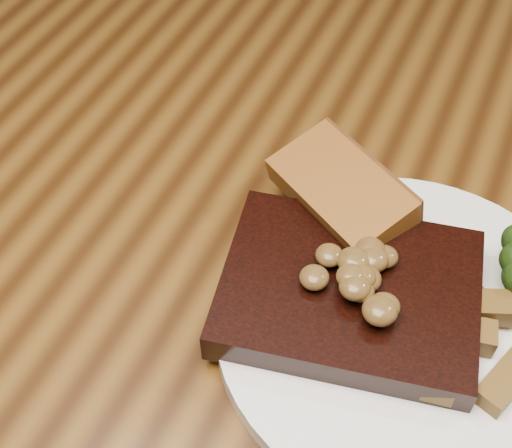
# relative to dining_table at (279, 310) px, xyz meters

# --- Properties ---
(dining_table) EXTENTS (1.60, 0.90, 0.75)m
(dining_table) POSITION_rel_dining_table_xyz_m (0.00, 0.00, 0.00)
(dining_table) COLOR #533510
(dining_table) RESTS_ON ground
(chair_far) EXTENTS (0.53, 0.53, 0.88)m
(chair_far) POSITION_rel_dining_table_xyz_m (-0.19, 0.65, -0.18)
(chair_far) COLOR black
(chair_far) RESTS_ON ground
(plate) EXTENTS (0.30, 0.30, 0.01)m
(plate) POSITION_rel_dining_table_xyz_m (0.11, -0.04, 0.10)
(plate) COLOR white
(plate) RESTS_ON dining_table
(steak) EXTENTS (0.20, 0.17, 0.03)m
(steak) POSITION_rel_dining_table_xyz_m (0.07, -0.04, 0.12)
(steak) COLOR black
(steak) RESTS_ON plate
(steak_bone) EXTENTS (0.15, 0.04, 0.02)m
(steak_bone) POSITION_rel_dining_table_xyz_m (0.07, -0.10, 0.11)
(steak_bone) COLOR beige
(steak_bone) RESTS_ON plate
(mushroom_pile) EXTENTS (0.07, 0.07, 0.03)m
(mushroom_pile) POSITION_rel_dining_table_xyz_m (0.07, -0.04, 0.15)
(mushroom_pile) COLOR brown
(mushroom_pile) RESTS_ON steak
(garlic_bread) EXTENTS (0.13, 0.11, 0.02)m
(garlic_bread) POSITION_rel_dining_table_xyz_m (0.03, 0.04, 0.12)
(garlic_bread) COLOR #904C1A
(garlic_bread) RESTS_ON plate
(potato_wedges) EXTENTS (0.10, 0.10, 0.02)m
(potato_wedges) POSITION_rel_dining_table_xyz_m (0.17, -0.05, 0.12)
(potato_wedges) COLOR brown
(potato_wedges) RESTS_ON plate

